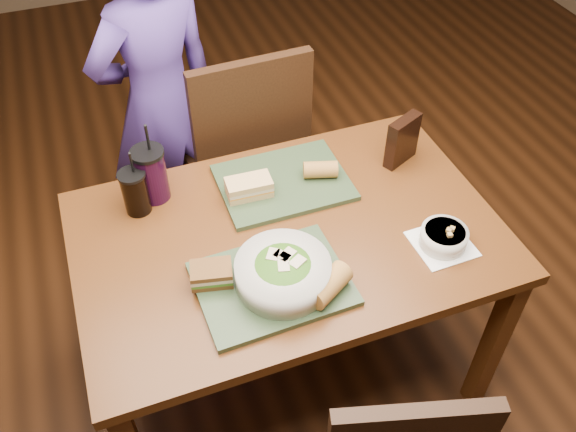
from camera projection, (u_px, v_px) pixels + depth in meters
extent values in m
plane|color=#381C0B|center=(288.00, 363.00, 2.40)|extent=(6.00, 6.00, 0.00)
cube|color=#532C10|center=(493.00, 344.00, 2.05)|extent=(0.06, 0.06, 0.71)
cube|color=#532C10|center=(101.00, 278.00, 2.26)|extent=(0.06, 0.06, 0.71)
cube|color=#532C10|center=(391.00, 200.00, 2.55)|extent=(0.06, 0.06, 0.71)
cube|color=#532C10|center=(288.00, 237.00, 1.89)|extent=(1.30, 0.85, 0.04)
cube|color=black|center=(241.00, 155.00, 2.56)|extent=(0.47, 0.47, 0.04)
cube|color=black|center=(253.00, 126.00, 2.22)|extent=(0.45, 0.06, 0.54)
cube|color=black|center=(214.00, 239.00, 2.56)|extent=(0.04, 0.04, 0.46)
cube|color=black|center=(299.00, 216.00, 2.66)|extent=(0.04, 0.04, 0.46)
cube|color=black|center=(192.00, 182.00, 2.82)|extent=(0.04, 0.04, 0.46)
cube|color=black|center=(270.00, 163.00, 2.92)|extent=(0.04, 0.04, 0.46)
imported|color=#493086|center=(160.00, 102.00, 2.40)|extent=(0.62, 0.51, 1.47)
cube|color=#2C3F25|center=(272.00, 284.00, 1.72)|extent=(0.43, 0.33, 0.02)
cube|color=#2C3F25|center=(283.00, 182.00, 2.03)|extent=(0.42, 0.32, 0.02)
cylinder|color=silver|center=(283.00, 273.00, 1.69)|extent=(0.27, 0.27, 0.08)
ellipsoid|color=#427219|center=(283.00, 269.00, 1.67)|extent=(0.22, 0.22, 0.07)
cube|color=beige|center=(297.00, 262.00, 1.65)|extent=(0.05, 0.05, 0.01)
cube|color=beige|center=(273.00, 255.00, 1.67)|extent=(0.05, 0.05, 0.01)
cube|color=beige|center=(288.00, 254.00, 1.67)|extent=(0.05, 0.05, 0.01)
cube|color=beige|center=(284.00, 266.00, 1.65)|extent=(0.04, 0.05, 0.01)
cube|color=beige|center=(282.00, 256.00, 1.67)|extent=(0.05, 0.05, 0.01)
cube|color=white|center=(442.00, 244.00, 1.84)|extent=(0.17, 0.17, 0.00)
cylinder|color=silver|center=(444.00, 237.00, 1.82)|extent=(0.14, 0.14, 0.06)
cylinder|color=black|center=(445.00, 232.00, 1.80)|extent=(0.12, 0.12, 0.01)
cube|color=#B28947|center=(450.00, 235.00, 1.78)|extent=(0.02, 0.02, 0.01)
cube|color=#B28947|center=(449.00, 230.00, 1.79)|extent=(0.02, 0.02, 0.01)
cube|color=#B28947|center=(452.00, 229.00, 1.80)|extent=(0.02, 0.02, 0.01)
cube|color=#593819|center=(212.00, 279.00, 1.71)|extent=(0.13, 0.10, 0.02)
cube|color=#3F721E|center=(212.00, 276.00, 1.70)|extent=(0.13, 0.10, 0.01)
cube|color=beige|center=(211.00, 273.00, 1.69)|extent=(0.13, 0.10, 0.01)
cube|color=#593819|center=(211.00, 270.00, 1.68)|extent=(0.13, 0.10, 0.02)
cube|color=tan|center=(249.00, 191.00, 1.96)|extent=(0.15, 0.09, 0.02)
cube|color=orange|center=(249.00, 188.00, 1.96)|extent=(0.15, 0.09, 0.01)
cube|color=beige|center=(249.00, 186.00, 1.95)|extent=(0.15, 0.09, 0.01)
cube|color=tan|center=(249.00, 183.00, 1.94)|extent=(0.15, 0.09, 0.02)
cylinder|color=#AD7533|center=(329.00, 285.00, 1.66)|extent=(0.15, 0.13, 0.07)
cylinder|color=#AD7533|center=(320.00, 170.00, 2.01)|extent=(0.12, 0.09, 0.06)
cylinder|color=black|center=(136.00, 193.00, 1.90)|extent=(0.08, 0.08, 0.14)
cylinder|color=black|center=(131.00, 175.00, 1.84)|extent=(0.09, 0.09, 0.01)
cylinder|color=black|center=(132.00, 163.00, 1.81)|extent=(0.01, 0.02, 0.09)
cylinder|color=black|center=(151.00, 176.00, 1.93)|extent=(0.10, 0.10, 0.18)
cylinder|color=black|center=(147.00, 153.00, 1.86)|extent=(0.11, 0.11, 0.01)
cylinder|color=black|center=(148.00, 139.00, 1.83)|extent=(0.01, 0.03, 0.11)
cube|color=black|center=(402.00, 140.00, 2.06)|extent=(0.14, 0.09, 0.17)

